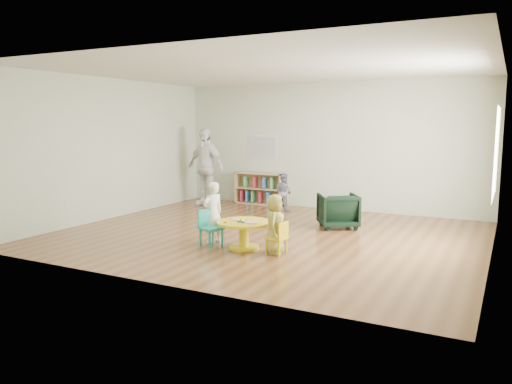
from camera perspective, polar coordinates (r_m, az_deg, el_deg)
room at (r=8.44m, az=1.47°, el=7.73°), size 7.10×7.00×2.80m
activity_table at (r=7.67m, az=-1.37°, el=-4.33°), size 0.85×0.85×0.47m
kid_chair_left at (r=7.87m, az=-5.32°, el=-3.95°), size 0.39×0.39×0.57m
kid_chair_right at (r=7.33m, az=2.59°, el=-5.15°), size 0.29×0.29×0.50m
bookshelf at (r=11.83m, az=0.40°, el=0.38°), size 1.20×0.30×0.75m
alphabet_poster at (r=11.85m, az=0.74°, el=5.17°), size 0.74×0.01×0.54m
armchair at (r=9.29m, az=9.35°, el=-2.12°), size 0.94×0.95×0.63m
child_left at (r=8.00m, az=-4.95°, el=-2.38°), size 0.36×0.43×0.99m
child_right at (r=7.33m, az=2.16°, el=-3.70°), size 0.39×0.49×0.89m
toddler at (r=10.94m, az=3.19°, el=-0.01°), size 0.48×0.42×0.82m
adult_caretaker at (r=11.69m, az=-5.79°, el=2.89°), size 1.12×0.64×1.80m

